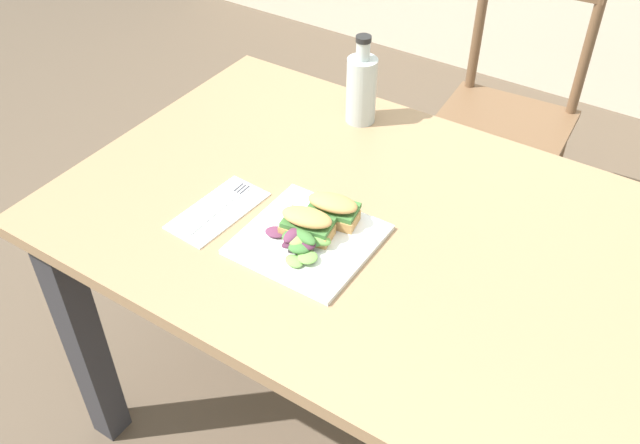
{
  "coord_description": "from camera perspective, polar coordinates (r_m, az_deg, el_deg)",
  "views": [
    {
      "loc": [
        0.46,
        -0.74,
        1.63
      ],
      "look_at": [
        -0.09,
        0.11,
        0.76
      ],
      "focal_mm": 38.85,
      "sensor_mm": 36.0,
      "label": 1
    }
  ],
  "objects": [
    {
      "name": "dining_table",
      "position": [
        1.46,
        3.54,
        -3.54
      ],
      "size": [
        1.23,
        0.83,
        0.74
      ],
      "color": "#997551",
      "rests_on": "ground"
    },
    {
      "name": "chair_wooden_far",
      "position": [
        2.29,
        15.04,
        8.24
      ],
      "size": [
        0.43,
        0.43,
        0.87
      ],
      "color": "brown",
      "rests_on": "ground"
    },
    {
      "name": "plate_lunch",
      "position": [
        1.31,
        -0.95,
        -1.45
      ],
      "size": [
        0.24,
        0.24,
        0.01
      ],
      "primitive_type": "cube",
      "color": "white",
      "rests_on": "dining_table"
    },
    {
      "name": "sandwich_half_front",
      "position": [
        1.3,
        -1.07,
        -0.1
      ],
      "size": [
        0.11,
        0.08,
        0.06
      ],
      "color": "tan",
      "rests_on": "plate_lunch"
    },
    {
      "name": "sandwich_half_back",
      "position": [
        1.33,
        1.07,
        1.1
      ],
      "size": [
        0.11,
        0.08,
        0.06
      ],
      "color": "tan",
      "rests_on": "plate_lunch"
    },
    {
      "name": "salad_mixed_greens",
      "position": [
        1.28,
        -1.48,
        -1.43
      ],
      "size": [
        0.14,
        0.11,
        0.03
      ],
      "color": "#6B9E47",
      "rests_on": "plate_lunch"
    },
    {
      "name": "napkin_folded",
      "position": [
        1.4,
        -8.39,
        0.94
      ],
      "size": [
        0.11,
        0.21,
        0.0
      ],
      "primitive_type": "cube",
      "rotation": [
        0.0,
        0.0,
        -0.07
      ],
      "color": "white",
      "rests_on": "dining_table"
    },
    {
      "name": "fork_on_napkin",
      "position": [
        1.4,
        -7.96,
        1.43
      ],
      "size": [
        0.03,
        0.19,
        0.0
      ],
      "color": "silver",
      "rests_on": "napkin_folded"
    },
    {
      "name": "bottle_cold_brew",
      "position": [
        1.62,
        3.42,
        10.65
      ],
      "size": [
        0.07,
        0.07,
        0.21
      ],
      "color": "black",
      "rests_on": "dining_table"
    }
  ]
}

